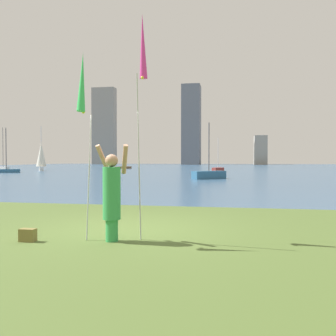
# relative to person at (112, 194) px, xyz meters

# --- Properties ---
(ground) EXTENTS (120.00, 138.00, 0.12)m
(ground) POSITION_rel_person_xyz_m (-0.06, 52.20, -0.99)
(ground) COLOR #475B28
(person) EXTENTS (0.69, 0.51, 1.88)m
(person) POSITION_rel_person_xyz_m (0.00, 0.00, 0.00)
(person) COLOR green
(person) RESTS_ON ground
(kite_flag_left) EXTENTS (0.16, 0.59, 3.63)m
(kite_flag_left) POSITION_rel_person_xyz_m (-0.51, -0.19, 2.05)
(kite_flag_left) COLOR #B2B2B7
(kite_flag_left) RESTS_ON ground
(kite_flag_right) EXTENTS (0.16, 0.61, 4.50)m
(kite_flag_right) POSITION_rel_person_xyz_m (0.51, 0.42, 2.81)
(kite_flag_right) COLOR #B2B2B7
(kite_flag_right) RESTS_ON ground
(bag) EXTENTS (0.31, 0.17, 0.25)m
(bag) POSITION_rel_person_xyz_m (-1.59, -0.34, -0.80)
(bag) COLOR olive
(bag) RESTS_ON ground
(sailboat_0) EXTENTS (1.58, 1.91, 4.45)m
(sailboat_0) POSITION_rel_person_xyz_m (-0.04, 41.90, -0.62)
(sailboat_0) COLOR maroon
(sailboat_0) RESTS_ON ground
(sailboat_2) EXTENTS (2.60, 2.76, 3.97)m
(sailboat_2) POSITION_rel_person_xyz_m (-16.63, 53.56, -0.68)
(sailboat_2) COLOR brown
(sailboat_2) RESTS_ON ground
(sailboat_3) EXTENTS (1.82, 1.13, 5.63)m
(sailboat_3) POSITION_rel_person_xyz_m (-26.91, 35.76, -0.53)
(sailboat_3) COLOR silver
(sailboat_3) RESTS_ON ground
(sailboat_4) EXTENTS (3.06, 1.77, 5.35)m
(sailboat_4) POSITION_rel_person_xyz_m (-24.62, 33.02, -0.58)
(sailboat_4) COLOR #2D6084
(sailboat_4) RESTS_ON ground
(sailboat_6) EXTENTS (1.93, 2.53, 6.09)m
(sailboat_6) POSITION_rel_person_xyz_m (-23.71, 39.48, 1.05)
(sailboat_6) COLOR silver
(sailboat_6) RESTS_ON ground
(sailboat_7) EXTENTS (2.76, 2.39, 4.56)m
(sailboat_7) POSITION_rel_person_xyz_m (0.16, 23.26, -0.57)
(sailboat_7) COLOR #2D6084
(sailboat_7) RESTS_ON ground
(skyline_tower_0) EXTENTS (7.28, 3.36, 24.31)m
(skyline_tower_0) POSITION_rel_person_xyz_m (-39.39, 106.33, 11.23)
(skyline_tower_0) COLOR gray
(skyline_tower_0) RESTS_ON ground
(skyline_tower_1) EXTENTS (5.51, 5.52, 24.17)m
(skyline_tower_1) POSITION_rel_person_xyz_m (-11.35, 106.01, 11.16)
(skyline_tower_1) COLOR slate
(skyline_tower_1) RESTS_ON ground
(skyline_tower_2) EXTENTS (3.66, 7.69, 8.62)m
(skyline_tower_2) POSITION_rel_person_xyz_m (9.32, 108.39, 3.38)
(skyline_tower_2) COLOR gray
(skyline_tower_2) RESTS_ON ground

